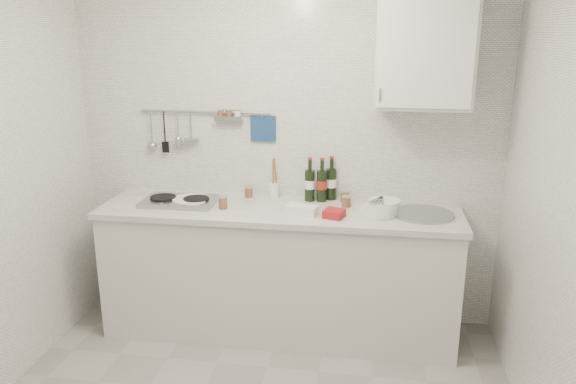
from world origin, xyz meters
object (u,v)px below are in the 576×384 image
object	(u,v)px
plate_stack_sink	(381,207)
wine_bottles	(321,179)
wall_cabinet	(424,51)
utensil_crock	(274,189)
plate_stack_hob	(190,201)

from	to	relation	value
plate_stack_sink	wine_bottles	bearing A→B (deg)	149.58
wall_cabinet	utensil_crock	distance (m)	1.37
plate_stack_hob	utensil_crock	distance (m)	0.60
wine_bottles	utensil_crock	world-z (taller)	wine_bottles
wine_bottles	wall_cabinet	bearing A→B (deg)	-9.13
plate_stack_sink	wine_bottles	world-z (taller)	wine_bottles
plate_stack_hob	wine_bottles	bearing A→B (deg)	14.10
plate_stack_sink	plate_stack_hob	bearing A→B (deg)	179.00
plate_stack_sink	wine_bottles	xyz separation A→B (m)	(-0.42, 0.25, 0.11)
plate_stack_sink	utensil_crock	xyz separation A→B (m)	(-0.75, 0.25, 0.02)
wine_bottles	utensil_crock	xyz separation A→B (m)	(-0.34, 0.01, -0.08)
wall_cabinet	plate_stack_hob	bearing A→B (deg)	-175.50
plate_stack_hob	utensil_crock	size ratio (longest dim) A/B	0.91
wine_bottles	utensil_crock	size ratio (longest dim) A/B	1.03
plate_stack_hob	plate_stack_sink	world-z (taller)	plate_stack_sink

